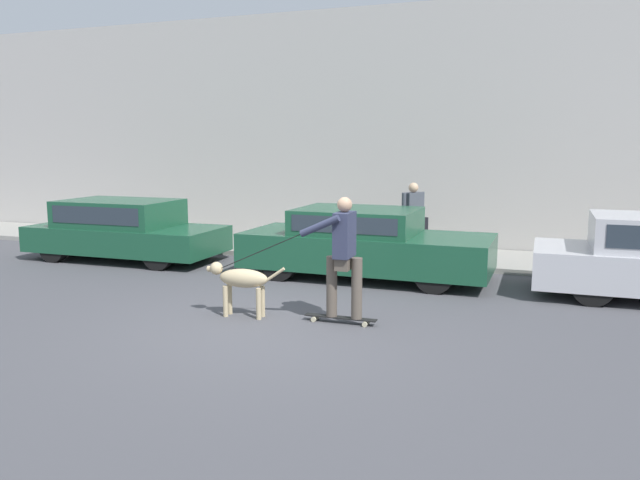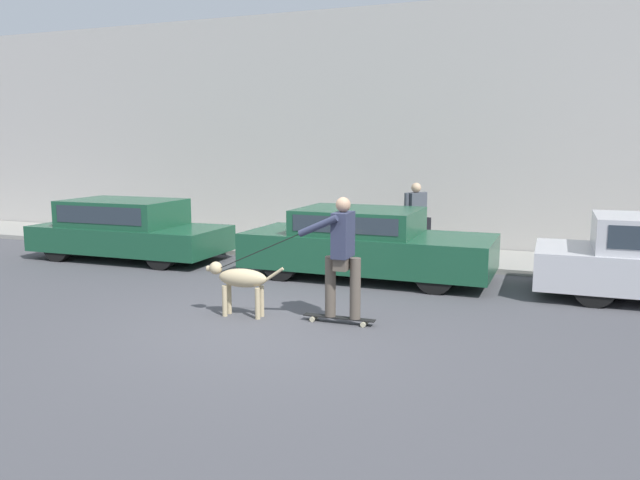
# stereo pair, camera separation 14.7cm
# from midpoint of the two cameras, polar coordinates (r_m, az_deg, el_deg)

# --- Properties ---
(ground_plane) EXTENTS (36.00, 36.00, 0.00)m
(ground_plane) POSITION_cam_midpoint_polar(r_m,az_deg,el_deg) (8.32, -4.25, -8.04)
(ground_plane) COLOR #47474C
(back_wall) EXTENTS (32.00, 0.30, 5.48)m
(back_wall) POSITION_cam_midpoint_polar(r_m,az_deg,el_deg) (14.62, 7.68, 10.02)
(back_wall) COLOR #B2ADA8
(back_wall) RESTS_ON ground_plane
(sidewalk_curb) EXTENTS (30.00, 2.22, 0.10)m
(sidewalk_curb) POSITION_cam_midpoint_polar(r_m,az_deg,el_deg) (13.58, 6.17, -1.24)
(sidewalk_curb) COLOR gray
(sidewalk_curb) RESTS_ON ground_plane
(parked_car_0) EXTENTS (4.06, 1.81, 1.25)m
(parked_car_0) POSITION_cam_midpoint_polar(r_m,az_deg,el_deg) (13.68, -16.84, 0.90)
(parked_car_0) COLOR black
(parked_car_0) RESTS_ON ground_plane
(parked_car_1) EXTENTS (4.44, 1.82, 1.25)m
(parked_car_1) POSITION_cam_midpoint_polar(r_m,az_deg,el_deg) (11.27, 4.58, -0.39)
(parked_car_1) COLOR black
(parked_car_1) RESTS_ON ground_plane
(dog) EXTENTS (1.16, 0.31, 0.76)m
(dog) POSITION_cam_midpoint_polar(r_m,az_deg,el_deg) (8.80, -6.84, -3.65)
(dog) COLOR tan
(dog) RESTS_ON ground_plane
(skateboarder) EXTENTS (2.29, 0.60, 1.71)m
(skateboarder) POSITION_cam_midpoint_polar(r_m,az_deg,el_deg) (8.30, 2.53, -1.15)
(skateboarder) COLOR beige
(skateboarder) RESTS_ON ground_plane
(pedestrian_with_bag) EXTENTS (0.47, 0.63, 1.53)m
(pedestrian_with_bag) POSITION_cam_midpoint_polar(r_m,az_deg,el_deg) (12.82, 9.11, 2.11)
(pedestrian_with_bag) COLOR #28282D
(pedestrian_with_bag) RESTS_ON sidewalk_curb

